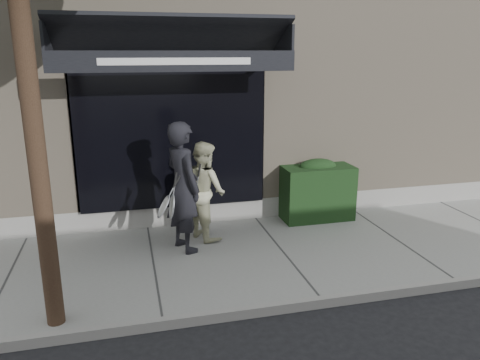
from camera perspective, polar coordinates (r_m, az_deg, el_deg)
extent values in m
plane|color=black|center=(7.55, 5.06, -9.30)|extent=(80.00, 80.00, 0.00)
cube|color=gray|center=(7.52, 5.07, -8.89)|extent=(20.00, 3.00, 0.12)
cube|color=gray|center=(6.24, 9.85, -14.43)|extent=(20.00, 0.10, 0.14)
cube|color=tan|center=(11.70, -2.81, 13.47)|extent=(14.00, 7.00, 5.50)
cube|color=gray|center=(8.96, 1.56, -3.45)|extent=(14.02, 0.42, 0.50)
cube|color=black|center=(8.16, -8.31, 5.75)|extent=(3.20, 0.30, 2.60)
cube|color=gray|center=(8.31, -19.50, 5.20)|extent=(0.08, 0.40, 2.60)
cube|color=gray|center=(8.61, 2.28, 6.41)|extent=(0.08, 0.40, 2.60)
cube|color=gray|center=(8.20, -8.80, 15.19)|extent=(3.36, 0.40, 0.12)
cube|color=black|center=(7.51, -8.35, 17.19)|extent=(3.60, 1.03, 0.55)
cube|color=black|center=(7.01, -7.78, 14.15)|extent=(3.60, 0.05, 0.30)
cube|color=white|center=(6.98, -7.75, 14.14)|extent=(2.20, 0.01, 0.10)
cube|color=black|center=(7.53, -22.44, 15.61)|extent=(0.04, 1.00, 0.45)
cube|color=black|center=(7.89, 5.20, 16.61)|extent=(0.04, 1.00, 0.45)
cube|color=black|center=(8.80, 9.29, -1.48)|extent=(1.30, 0.70, 1.00)
ellipsoid|color=black|center=(8.67, 9.44, 1.68)|extent=(0.71, 0.38, 0.27)
cylinder|color=black|center=(5.29, -23.88, 5.95)|extent=(0.20, 0.20, 4.80)
imported|color=black|center=(7.22, -6.96, -0.87)|extent=(0.73, 0.87, 2.04)
torus|color=silver|center=(6.98, -8.32, -3.20)|extent=(0.10, 0.31, 0.30)
cylinder|color=silver|center=(6.98, -8.32, -3.20)|extent=(0.07, 0.27, 0.27)
cylinder|color=silver|center=(6.98, -8.32, -3.20)|extent=(0.18, 0.03, 0.05)
cylinder|color=black|center=(6.98, -8.32, -3.20)|extent=(0.20, 0.05, 0.07)
torus|color=silver|center=(6.97, -9.29, -3.23)|extent=(0.18, 0.31, 0.28)
cylinder|color=silver|center=(6.97, -9.29, -3.23)|extent=(0.15, 0.28, 0.24)
cylinder|color=silver|center=(6.97, -9.29, -3.23)|extent=(0.17, 0.03, 0.11)
cylinder|color=black|center=(6.97, -9.29, -3.23)|extent=(0.19, 0.04, 0.13)
imported|color=#BCBB97|center=(7.74, -4.36, -1.23)|extent=(0.88, 0.97, 1.63)
torus|color=silver|center=(7.49, -5.47, -1.91)|extent=(0.08, 0.31, 0.30)
cylinder|color=silver|center=(7.49, -5.47, -1.91)|extent=(0.06, 0.27, 0.27)
cylinder|color=silver|center=(7.49, -5.47, -1.91)|extent=(0.18, 0.02, 0.05)
cylinder|color=black|center=(7.49, -5.47, -1.91)|extent=(0.20, 0.04, 0.07)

